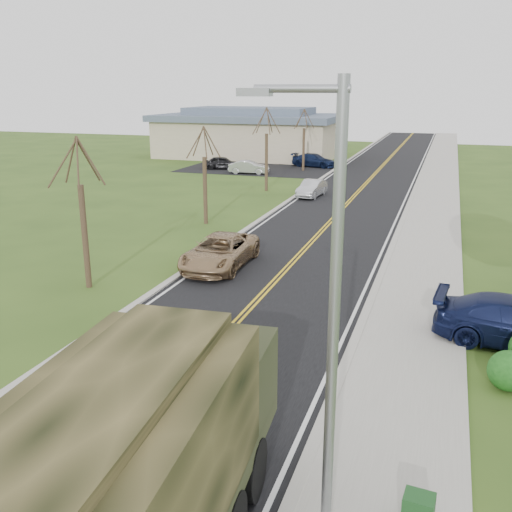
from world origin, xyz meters
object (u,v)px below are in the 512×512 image
at_px(military_truck, 133,466).
at_px(sedan_silver, 312,188).
at_px(utility_box_far, 418,511).
at_px(suv_champagne, 220,252).

relative_size(military_truck, sedan_silver, 2.16).
height_order(military_truck, sedan_silver, military_truck).
relative_size(sedan_silver, utility_box_far, 5.83).
bearing_deg(utility_box_far, suv_champagne, 129.95).
bearing_deg(suv_champagne, military_truck, -73.21).
xyz_separation_m(sedan_silver, utility_box_far, (9.52, -32.15, -0.20)).
bearing_deg(suv_champagne, utility_box_far, -56.51).
relative_size(military_truck, suv_champagne, 1.57).
bearing_deg(military_truck, sedan_silver, 94.27).
bearing_deg(sedan_silver, military_truck, -75.84).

